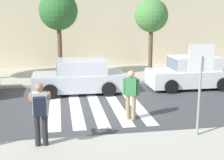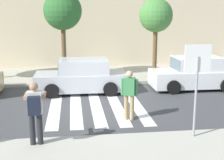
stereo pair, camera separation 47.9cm
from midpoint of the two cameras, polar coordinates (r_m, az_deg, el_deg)
name	(u,v)px [view 1 (the left image)]	position (r m, az deg, el deg)	size (l,w,h in m)	color
ground_plane	(96,107)	(12.32, -4.04, -4.91)	(120.00, 120.00, 0.00)	#424244
sidewalk_far	(84,75)	(18.10, -5.93, 0.95)	(60.00, 4.80, 0.14)	#B2AD9E
building_facade_far	(78,7)	(22.13, -6.95, 13.09)	(56.00, 4.00, 7.87)	beige
crosswalk_stripe_0	(55,107)	(12.47, -11.49, -4.90)	(0.44, 5.20, 0.01)	silver
crosswalk_stripe_1	(75,106)	(12.46, -7.80, -4.77)	(0.44, 5.20, 0.01)	silver
crosswalk_stripe_2	(96,105)	(12.51, -4.13, -4.62)	(0.44, 5.20, 0.01)	silver
crosswalk_stripe_3	(115,104)	(12.60, -0.50, -4.45)	(0.44, 5.20, 0.01)	silver
crosswalk_stripe_4	(135,103)	(12.75, 3.06, -4.27)	(0.44, 5.20, 0.01)	silver
stop_sign	(201,70)	(9.00, 14.46, 1.83)	(0.76, 0.08, 2.65)	gray
photographer_with_backpack	(40,109)	(8.47, -14.61, -5.20)	(0.60, 0.85, 1.72)	#232328
pedestrian_crossing	(131,92)	(10.64, 2.19, -2.25)	(0.55, 0.36, 1.72)	tan
parked_car_silver	(79,77)	(14.32, -6.95, 0.51)	(4.10, 1.92, 1.55)	#B7BABF
parked_car_white	(191,73)	(15.53, 13.43, 1.20)	(4.10, 1.92, 1.55)	white
street_tree_center	(58,12)	(16.67, -10.61, 12.20)	(1.99, 1.99, 4.55)	brown
street_tree_east	(151,16)	(17.52, 6.42, 11.52)	(1.83, 1.83, 4.22)	brown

